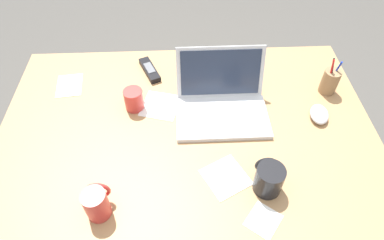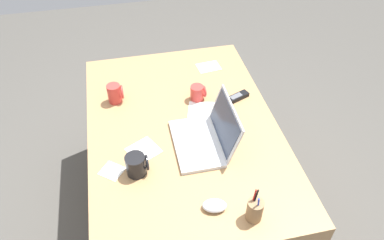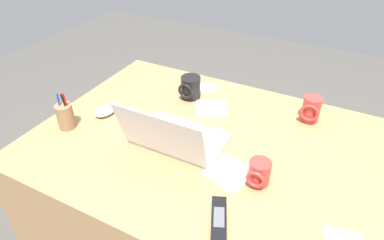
# 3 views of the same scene
# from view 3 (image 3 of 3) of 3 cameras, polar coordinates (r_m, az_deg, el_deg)

# --- Properties ---
(desk) EXTENTS (1.40, 0.96, 0.72)m
(desk) POSITION_cam_3_polar(r_m,az_deg,el_deg) (1.52, 3.64, -14.68)
(desk) COLOR #A87C4F
(desk) RESTS_ON ground
(laptop) EXTENTS (0.35, 0.28, 0.22)m
(laptop) POSITION_cam_3_polar(r_m,az_deg,el_deg) (1.23, -3.05, -2.90)
(laptop) COLOR silver
(laptop) RESTS_ON desk
(computer_mouse) EXTENTS (0.09, 0.11, 0.04)m
(computer_mouse) POSITION_cam_3_polar(r_m,az_deg,el_deg) (1.46, -14.63, 1.55)
(computer_mouse) COLOR silver
(computer_mouse) RESTS_ON desk
(coffee_mug_white) EXTENTS (0.09, 0.10, 0.10)m
(coffee_mug_white) POSITION_cam_3_polar(r_m,az_deg,el_deg) (1.52, -0.29, 5.60)
(coffee_mug_white) COLOR black
(coffee_mug_white) RESTS_ON desk
(coffee_mug_tall) EXTENTS (0.07, 0.08, 0.09)m
(coffee_mug_tall) POSITION_cam_3_polar(r_m,az_deg,el_deg) (1.11, 11.39, -8.89)
(coffee_mug_tall) COLOR #C63833
(coffee_mug_tall) RESTS_ON desk
(coffee_mug_spare) EXTENTS (0.08, 0.08, 0.11)m
(coffee_mug_spare) POSITION_cam_3_polar(r_m,az_deg,el_deg) (1.44, 19.70, 1.73)
(coffee_mug_spare) COLOR #C63833
(coffee_mug_spare) RESTS_ON desk
(cordless_phone) EXTENTS (0.10, 0.16, 0.03)m
(cordless_phone) POSITION_cam_3_polar(r_m,az_deg,el_deg) (1.00, 4.62, -16.68)
(cordless_phone) COLOR black
(cordless_phone) RESTS_ON desk
(pen_holder) EXTENTS (0.07, 0.07, 0.16)m
(pen_holder) POSITION_cam_3_polar(r_m,az_deg,el_deg) (1.41, -20.86, 0.63)
(pen_holder) COLOR olive
(pen_holder) RESTS_ON desk
(paper_note_near_laptop) EXTENTS (0.13, 0.13, 0.00)m
(paper_note_near_laptop) POSITION_cam_3_polar(r_m,az_deg,el_deg) (1.62, 2.53, 5.58)
(paper_note_near_laptop) COLOR white
(paper_note_near_laptop) RESTS_ON desk
(paper_note_left) EXTENTS (0.18, 0.18, 0.00)m
(paper_note_left) POSITION_cam_3_polar(r_m,az_deg,el_deg) (1.46, 3.36, 2.06)
(paper_note_left) COLOR white
(paper_note_left) RESTS_ON desk
(paper_note_front) EXTENTS (0.17, 0.17, 0.00)m
(paper_note_front) POSITION_cam_3_polar(r_m,az_deg,el_deg) (1.15, 6.45, -8.91)
(paper_note_front) COLOR white
(paper_note_front) RESTS_ON desk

